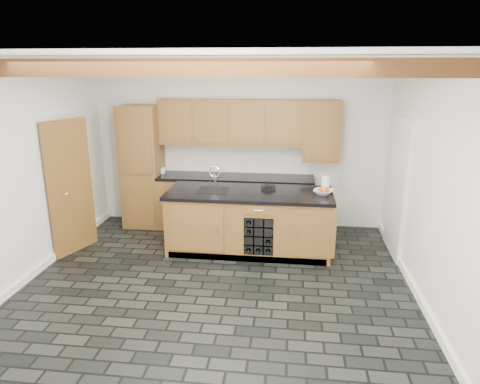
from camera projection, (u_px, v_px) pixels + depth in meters
The scene contains 10 objects.
ground at pixel (215, 290), 5.41m from camera, with size 5.00×5.00×0.00m, color black.
room_shell at pixel (214, 163), 5.49m from camera, with size 5.01×5.00×5.00m.
back_cabinetry at pixel (216, 172), 7.31m from camera, with size 3.65×0.62×2.20m.
island at pixel (249, 221), 6.46m from camera, with size 2.48×0.96×0.93m.
faucet at pixel (213, 188), 6.44m from camera, with size 0.45×0.40×0.34m.
kitchen_scale at pixel (268, 187), 6.47m from camera, with size 0.22×0.15×0.06m.
fruit_bowl at pixel (323, 192), 6.21m from camera, with size 0.28×0.28×0.07m, color silver.
fruit_cluster at pixel (323, 190), 6.20m from camera, with size 0.16×0.17×0.07m.
paper_towel at pixel (325, 184), 6.33m from camera, with size 0.12×0.12×0.22m, color white.
mug at pixel (163, 171), 7.40m from camera, with size 0.11×0.11×0.11m, color white.
Camera 1 is at (0.90, -4.77, 2.70)m, focal length 32.00 mm.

